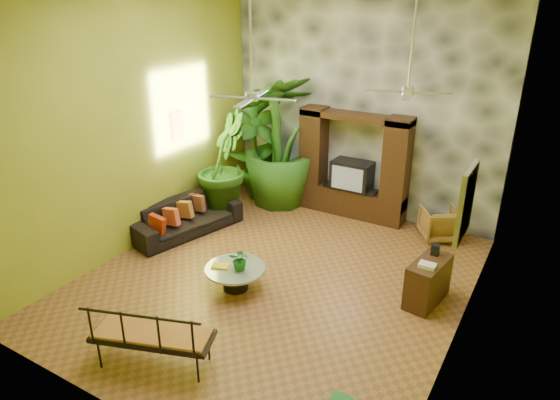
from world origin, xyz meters
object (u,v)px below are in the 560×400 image
Objects in this scene: coffee_table at (235,275)px; iron_bench at (148,334)px; entertainment_center at (352,173)px; ceiling_fan_back at (409,77)px; tall_plant_c at (279,141)px; tall_plant_a at (256,150)px; side_console at (428,282)px; sofa at (185,217)px; ceiling_fan_front at (251,83)px; wicker_armchair at (440,224)px; tall_plant_b at (223,165)px.

iron_bench is at bearing -86.32° from coffee_table.
ceiling_fan_back is (1.60, -1.94, 2.44)m from entertainment_center.
tall_plant_c is 5.88m from iron_bench.
side_console is at bearing -25.51° from tall_plant_a.
entertainment_center is at bearing 142.03° from side_console.
tall_plant_a is at bearing -172.80° from entertainment_center.
entertainment_center is 0.81× the size of tall_plant_c.
sofa is 4.96m from side_console.
sofa is at bearing 157.51° from ceiling_fan_front.
coffee_table is at bearing -147.79° from side_console.
entertainment_center reaches higher than iron_bench.
ceiling_fan_front reaches higher than wicker_armchair.
entertainment_center is 2.32m from tall_plant_a.
ceiling_fan_front is 0.80× the size of sofa.
ceiling_fan_back is 3.56m from wicker_armchair.
tall_plant_c reaches higher than tall_plant_b.
coffee_table is (1.84, -3.48, -0.93)m from tall_plant_a.
sofa is 2.72m from tall_plant_c.
wicker_armchair is (2.00, -0.20, -0.64)m from entertainment_center.
side_console is (2.60, 1.01, -3.04)m from ceiling_fan_front.
coffee_table is (1.25, -3.52, -1.22)m from tall_plant_c.
ceiling_fan_front is 3.99m from sofa.
ceiling_fan_front is 3.16m from coffee_table.
entertainment_center is 1.29× the size of ceiling_fan_front.
sofa is at bearing -96.68° from tall_plant_b.
tall_plant_a is (-2.29, -0.29, 0.22)m from entertainment_center.
tall_plant_a is 1.13m from tall_plant_b.
ceiling_fan_front is 0.63× the size of tall_plant_c.
tall_plant_c is 3.93m from coffee_table.
coffee_table is at bearing -50.05° from tall_plant_b.
ceiling_fan_front reaches higher than coffee_table.
iron_bench is 1.84× the size of side_console.
wicker_armchair is (0.40, 1.74, -3.08)m from ceiling_fan_back.
sofa is 1.02× the size of tall_plant_b.
ceiling_fan_front is at bearing -43.67° from tall_plant_b.
tall_plant_a is at bearing -176.31° from tall_plant_c.
tall_plant_c is (-3.69, -0.06, 1.16)m from wicker_armchair.
wicker_armchair reaches higher than coffee_table.
tall_plant_b is 1.35× the size of iron_bench.
wicker_armchair is at bearing 48.57° from iron_bench.
wicker_armchair is 0.31× the size of tall_plant_b.
wicker_armchair is 0.24× the size of tall_plant_c.
side_console is (0.80, -0.59, -3.04)m from ceiling_fan_back.
side_console is at bearing 21.30° from ceiling_fan_front.
sofa is at bearing -135.02° from entertainment_center.
ceiling_fan_front reaches higher than entertainment_center.
entertainment_center is 3.67m from sofa.
iron_bench reaches higher than side_console.
tall_plant_c is 3.23× the size of side_console.
ceiling_fan_back is 1.10× the size of iron_bench.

